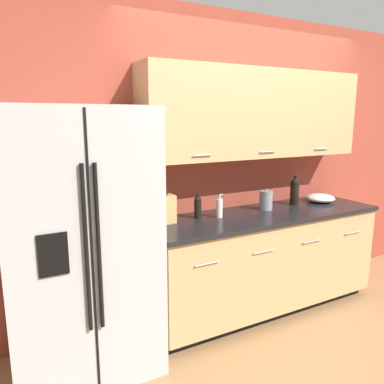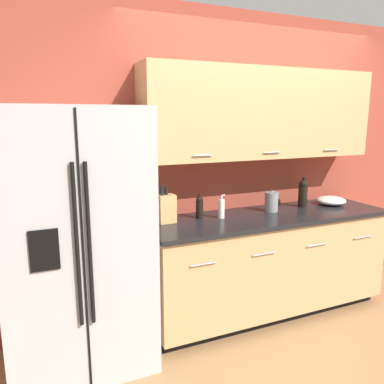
% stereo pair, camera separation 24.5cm
% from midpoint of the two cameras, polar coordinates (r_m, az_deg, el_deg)
% --- Properties ---
extents(ground_plane, '(14.00, 14.00, 0.00)m').
position_cam_midpoint_polar(ground_plane, '(3.19, 17.73, -21.75)').
color(ground_plane, '#997047').
extents(wall_back, '(10.00, 0.39, 2.60)m').
position_cam_midpoint_polar(wall_back, '(3.46, 6.74, 6.42)').
color(wall_back, '#993D2D').
rests_on(wall_back, ground_plane).
extents(counter_unit, '(2.15, 0.64, 0.90)m').
position_cam_midpoint_polar(counter_unit, '(3.43, 8.63, -10.32)').
color(counter_unit, black).
rests_on(counter_unit, ground_plane).
extents(refrigerator, '(0.94, 0.76, 1.78)m').
position_cam_midpoint_polar(refrigerator, '(2.63, -19.44, -7.58)').
color(refrigerator, '#B2B2B5').
rests_on(refrigerator, ground_plane).
extents(knife_block, '(0.13, 0.11, 0.31)m').
position_cam_midpoint_polar(knife_block, '(2.93, -6.40, -2.57)').
color(knife_block, tan).
rests_on(knife_block, counter_unit).
extents(wine_bottle, '(0.08, 0.08, 0.28)m').
position_cam_midpoint_polar(wine_bottle, '(3.62, 13.52, 0.16)').
color(wine_bottle, black).
rests_on(wine_bottle, counter_unit).
extents(soap_dispenser, '(0.06, 0.05, 0.20)m').
position_cam_midpoint_polar(soap_dispenser, '(3.08, 1.92, -2.45)').
color(soap_dispenser, silver).
rests_on(soap_dispenser, counter_unit).
extents(oil_bottle, '(0.06, 0.06, 0.20)m').
position_cam_midpoint_polar(oil_bottle, '(3.06, -1.41, -2.26)').
color(oil_bottle, black).
rests_on(oil_bottle, counter_unit).
extents(steel_canister, '(0.12, 0.12, 0.19)m').
position_cam_midpoint_polar(steel_canister, '(3.37, 9.17, -1.27)').
color(steel_canister, gray).
rests_on(steel_canister, counter_unit).
extents(mixing_bowl, '(0.27, 0.27, 0.08)m').
position_cam_midpoint_polar(mixing_bowl, '(3.82, 17.28, -0.89)').
color(mixing_bowl, white).
rests_on(mixing_bowl, counter_unit).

